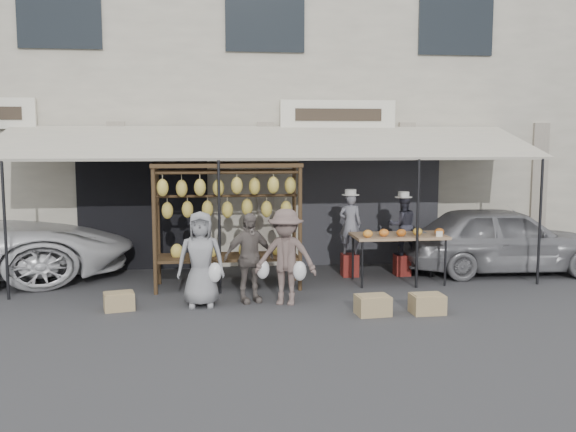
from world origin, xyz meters
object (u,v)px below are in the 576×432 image
(vendor_right, at_px, (403,225))
(crate_far, at_px, (119,301))
(produce_table, at_px, (399,237))
(crate_near_a, at_px, (373,305))
(sedan, at_px, (503,239))
(banana_rack, at_px, (227,201))
(crate_near_b, at_px, (427,304))
(customer_mid, at_px, (249,258))
(customer_right, at_px, (286,257))
(customer_left, at_px, (201,259))
(vendor_left, at_px, (350,224))

(vendor_right, bearing_deg, crate_far, 21.73)
(produce_table, distance_m, crate_near_a, 2.42)
(crate_near_a, xyz_separation_m, sedan, (3.35, 2.73, 0.53))
(banana_rack, xyz_separation_m, crate_near_a, (2.12, -2.06, -1.42))
(crate_near_b, bearing_deg, crate_near_a, 178.85)
(banana_rack, height_order, vendor_right, banana_rack)
(customer_mid, bearing_deg, crate_near_b, -40.15)
(customer_right, height_order, sedan, customer_right)
(customer_right, distance_m, crate_near_b, 2.32)
(customer_left, bearing_deg, vendor_right, 27.25)
(produce_table, bearing_deg, crate_far, -164.92)
(customer_mid, distance_m, crate_near_a, 2.15)
(produce_table, bearing_deg, sedan, 15.65)
(vendor_right, relative_size, crate_far, 2.56)
(customer_right, bearing_deg, customer_mid, 177.13)
(produce_table, distance_m, crate_far, 5.11)
(vendor_right, xyz_separation_m, sedan, (2.06, 0.01, -0.31))
(vendor_right, distance_m, crate_near_b, 2.89)
(banana_rack, xyz_separation_m, sedan, (5.47, 0.67, -0.89))
(customer_left, bearing_deg, customer_right, -0.45)
(customer_left, xyz_separation_m, sedan, (5.93, 1.89, -0.08))
(produce_table, height_order, vendor_left, vendor_left)
(customer_left, distance_m, sedan, 6.23)
(customer_left, height_order, crate_far, customer_left)
(customer_left, distance_m, crate_near_b, 3.59)
(vendor_right, bearing_deg, customer_mid, 29.80)
(produce_table, xyz_separation_m, crate_near_a, (-1.02, -2.08, -0.72))
(customer_right, bearing_deg, vendor_left, 70.34)
(banana_rack, distance_m, vendor_left, 2.54)
(crate_near_b, height_order, sedan, sedan)
(vendor_left, bearing_deg, customer_right, 66.21)
(vendor_right, relative_size, customer_right, 0.75)
(crate_far, bearing_deg, crate_near_b, -9.40)
(vendor_right, distance_m, customer_left, 4.31)
(banana_rack, distance_m, crate_far, 2.60)
(banana_rack, distance_m, customer_mid, 1.38)
(produce_table, distance_m, customer_left, 3.81)
(customer_mid, height_order, crate_far, customer_mid)
(customer_left, bearing_deg, produce_table, 20.31)
(crate_near_a, distance_m, crate_near_b, 0.85)
(banana_rack, distance_m, customer_left, 1.54)
(banana_rack, bearing_deg, crate_far, -143.20)
(banana_rack, relative_size, crate_near_a, 5.25)
(vendor_left, bearing_deg, produce_table, 150.95)
(produce_table, distance_m, sedan, 2.42)
(vendor_right, relative_size, customer_mid, 0.79)
(crate_near_a, bearing_deg, produce_table, 63.81)
(produce_table, height_order, crate_near_a, produce_table)
(crate_near_a, height_order, crate_far, crate_near_a)
(customer_right, distance_m, sedan, 4.97)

